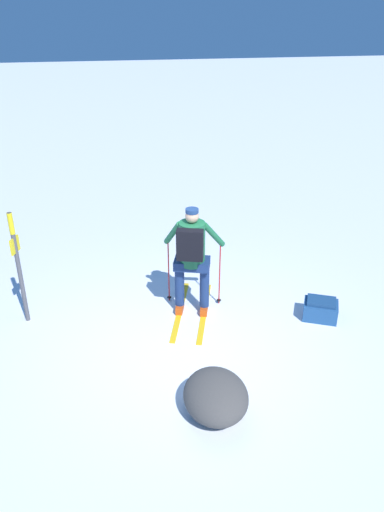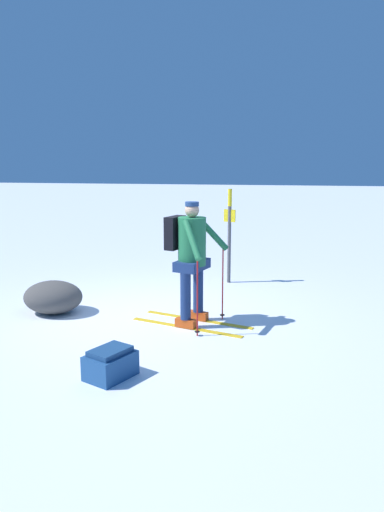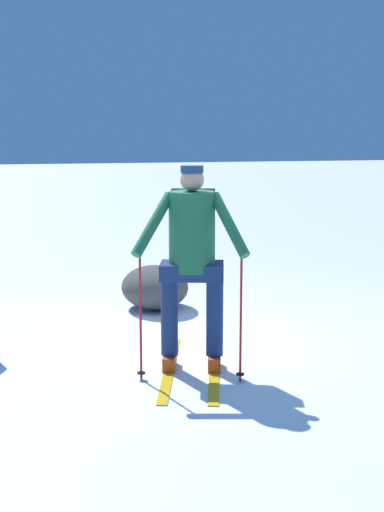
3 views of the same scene
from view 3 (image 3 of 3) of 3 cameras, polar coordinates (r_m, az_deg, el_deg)
ground_plane at (r=7.09m, az=0.32°, el=-7.09°), size 80.00×80.00×0.00m
skier at (r=6.16m, az=0.01°, el=0.47°), size 1.83×1.07×1.79m
rock_boulder at (r=8.47m, az=-2.99°, el=-2.50°), size 0.92×0.79×0.51m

